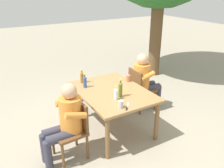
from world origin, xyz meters
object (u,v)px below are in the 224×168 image
bottle_olive (120,89)px  cup_terracotta (128,78)px  chair_near_right (74,127)px  dining_table (112,95)px  person_in_white_shirt (66,119)px  backpack_by_near_side (96,90)px  backpack_by_far_side (85,91)px  person_in_plaid_shirt (144,79)px  bottle_blue (85,81)px  chair_far_left (140,87)px  bottle_clear (116,94)px  table_knife (127,107)px  bottle_amber (82,77)px  cup_steel (121,104)px

bottle_olive → cup_terracotta: bearing=134.9°
chair_near_right → bottle_olive: 0.92m
chair_near_right → dining_table: bearing=111.1°
person_in_white_shirt → backpack_by_near_side: bearing=141.1°
chair_near_right → backpack_by_far_side: (-1.65, 0.92, -0.29)m
dining_table → cup_terracotta: bearing=113.5°
person_in_plaid_shirt → bottle_blue: size_ratio=4.73×
bottle_olive → backpack_by_far_side: size_ratio=0.73×
chair_far_left → cup_terracotta: bearing=-71.0°
chair_near_right → bottle_blue: (-0.68, 0.51, 0.36)m
chair_near_right → cup_terracotta: chair_near_right is taller
dining_table → bottle_clear: (0.31, -0.11, 0.19)m
person_in_white_shirt → person_in_plaid_shirt: same height
backpack_by_near_side → backpack_by_far_side: (-0.12, -0.21, -0.00)m
table_knife → bottle_blue: bearing=-166.7°
bottle_blue → person_in_white_shirt: bearing=-41.9°
bottle_amber → chair_far_left: bearing=77.7°
bottle_blue → backpack_by_far_side: (-0.97, 0.41, -0.65)m
dining_table → backpack_by_far_side: size_ratio=3.53×
chair_far_left → person_in_white_shirt: (0.66, -1.78, 0.17)m
person_in_white_shirt → bottle_amber: 1.13m
chair_near_right → bottle_olive: bottle_olive is taller
person_in_plaid_shirt → cup_steel: 1.46m
bottle_blue → backpack_by_near_side: bottle_blue is taller
bottle_olive → cup_terracotta: bottle_olive is taller
table_knife → backpack_by_near_side: 1.94m
bottle_amber → cup_steel: bottle_amber is taller
person_in_white_shirt → person_in_plaid_shirt: (-0.66, 1.89, 0.00)m
cup_terracotta → table_knife: (0.81, -0.57, -0.05)m
bottle_amber → person_in_white_shirt: bearing=-36.1°
person_in_white_shirt → bottle_clear: person_in_white_shirt is taller
cup_steel → backpack_by_near_side: 1.94m
backpack_by_near_side → cup_steel: bearing=-15.2°
chair_near_right → cup_steel: bearing=68.9°
person_in_plaid_shirt → cup_steel: person_in_plaid_shirt is taller
bottle_amber → cup_terracotta: size_ratio=2.15×
dining_table → backpack_by_near_side: size_ratio=3.44×
person_in_white_shirt → bottle_blue: (-0.69, 0.62, 0.20)m
person_in_white_shirt → cup_steel: (0.25, 0.76, 0.14)m
bottle_amber → bottle_blue: bearing=-11.1°
bottle_blue → dining_table: bearing=42.7°
bottle_amber → cup_steel: 1.15m
cup_steel → bottle_blue: bearing=-171.4°
bottle_clear → backpack_by_near_side: 1.69m
chair_near_right → bottle_amber: 1.11m
bottle_clear → backpack_by_far_side: bottle_clear is taller
table_knife → backpack_by_far_side: size_ratio=0.47×
bottle_clear → dining_table: bearing=160.1°
person_in_white_shirt → backpack_by_far_side: bearing=148.2°
chair_far_left → cup_steel: (0.90, -1.03, 0.31)m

